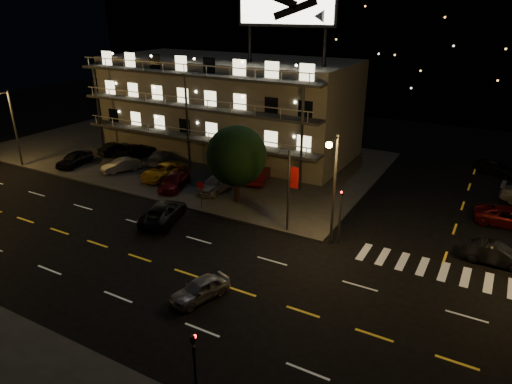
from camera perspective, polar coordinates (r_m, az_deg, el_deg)
The scene contains 26 objects.
ground at distance 30.85m, azimuth -11.58°, elevation -8.99°, with size 140.00×140.00×0.00m, color black.
curb_nw at distance 53.19m, azimuth -9.30°, elevation 4.79°, with size 44.00×24.00×0.15m, color #333331.
motel at distance 52.64m, azimuth -3.47°, elevation 10.79°, with size 28.00×13.80×18.10m.
hill_backdrop at distance 91.58m, azimuth 14.91°, elevation 18.92°, with size 120.00×25.00×24.00m.
streetlight_nw at distance 52.93m, azimuth -28.39°, elevation 7.81°, with size 0.44×1.92×8.00m.
streetlight_nc at distance 30.99m, azimuth 9.62°, elevation 1.52°, with size 0.44×1.92×8.00m.
signal_nw at distance 32.24m, azimuth 10.53°, elevation -2.31°, with size 0.20×0.27×4.60m.
signal_sw at distance 19.38m, azimuth -7.65°, elevation -20.90°, with size 0.20×0.27×4.60m.
banner_north at distance 33.13m, azimuth 4.19°, elevation 0.32°, with size 0.83×0.16×6.40m.
stop_sign at distance 37.76m, azimuth -6.92°, elevation 0.22°, with size 0.91×0.11×2.61m.
tree at distance 38.02m, azimuth -2.51°, elevation 4.34°, with size 5.27×5.07×6.63m.
lot_car_0 at distance 51.63m, azimuth -21.76°, elevation 3.88°, with size 1.74×4.32×1.47m, color black.
lot_car_1 at distance 48.24m, azimuth -16.49°, elevation 3.23°, with size 1.36×3.89×1.28m, color gray.
lot_car_2 at distance 45.32m, azimuth -11.48°, elevation 2.57°, with size 2.31×5.02×1.39m, color #EDAD16.
lot_car_3 at distance 42.64m, azimuth -10.13°, elevation 1.36°, with size 1.86×4.57×1.33m, color #540C0F.
lot_car_4 at distance 41.35m, azimuth -4.95°, elevation 1.11°, with size 1.80×4.49×1.53m, color gray.
lot_car_5 at distance 54.13m, azimuth -17.08°, elevation 5.22°, with size 1.41×4.05×1.34m, color black.
lot_car_6 at distance 52.59m, azimuth -14.73°, elevation 5.03°, with size 2.33×5.05×1.40m, color black.
lot_car_7 at distance 49.95m, azimuth -11.95°, elevation 4.33°, with size 1.84×4.53×1.32m, color gray.
lot_car_8 at distance 46.32m, azimuth -4.10°, elevation 3.31°, with size 1.49×3.70×1.26m, color black.
lot_car_9 at distance 43.44m, azimuth 0.41°, elevation 2.21°, with size 1.55×4.44×1.46m, color #540C0F.
side_car_0 at distance 33.96m, azimuth 27.78°, elevation -6.90°, with size 1.47×4.22×1.39m, color black.
side_car_1 at distance 40.16m, azimuth 29.18°, elevation -2.77°, with size 2.36×5.11×1.42m, color #540C0F.
side_car_3 at distance 51.90m, azimuth 27.78°, elevation 2.75°, with size 1.66×4.13×1.41m, color black.
road_car_east at distance 27.08m, azimuth -7.00°, elevation -11.93°, with size 1.47×3.66×1.25m, color gray.
road_car_west at distance 36.56m, azimuth -11.50°, elevation -2.52°, with size 2.41×5.22×1.45m, color black.
Camera 1 is at (17.94, -19.53, 15.76)m, focal length 32.00 mm.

